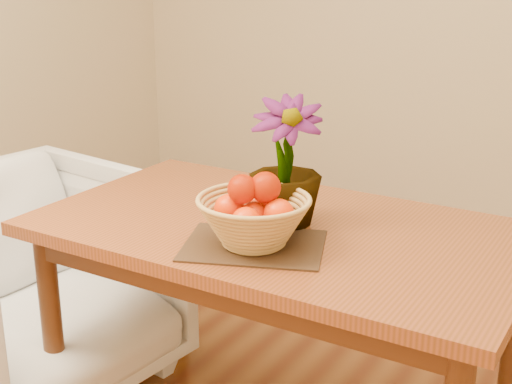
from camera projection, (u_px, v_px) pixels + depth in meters
The scene contains 6 objects.
table at pixel (279, 253), 2.07m from camera, with size 1.40×0.80×0.75m.
placemat at pixel (254, 246), 1.88m from camera, with size 0.37×0.27×0.01m, color #392314.
wicker_basket at pixel (254, 223), 1.86m from camera, with size 0.30×0.30×0.12m.
orange_pile at pixel (254, 201), 1.84m from camera, with size 0.21×0.21×0.15m.
potted_plant at pixel (286, 163), 1.99m from camera, with size 0.21×0.21×0.37m, color #1D4313.
armchair at pixel (31, 276), 2.47m from camera, with size 0.83×0.78×0.85m, color gray.
Camera 1 is at (0.92, -1.37, 1.47)m, focal length 50.00 mm.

